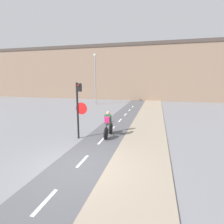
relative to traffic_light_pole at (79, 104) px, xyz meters
The scene contains 7 objects.
ground_plane 3.94m from the traffic_light_pole, 67.00° to the right, with size 120.00×120.00×0.00m, color gray.
bike_lane 3.93m from the traffic_light_pole, 66.93° to the right, with size 2.19×60.00×0.02m.
sidewalk_strip 5.18m from the traffic_light_pole, 40.92° to the right, with size 2.40×60.00×0.05m.
building_row_background 21.85m from the traffic_light_pole, 86.47° to the left, with size 60.00×5.20×8.93m.
traffic_light_pole is the anchor object (origin of this frame).
street_lamp_far 14.23m from the traffic_light_pole, 106.02° to the left, with size 0.36×0.36×6.60m.
cyclist_near 2.06m from the traffic_light_pole, 23.26° to the left, with size 0.46×1.78×1.54m.
Camera 1 is at (2.85, -5.67, 3.33)m, focal length 28.00 mm.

